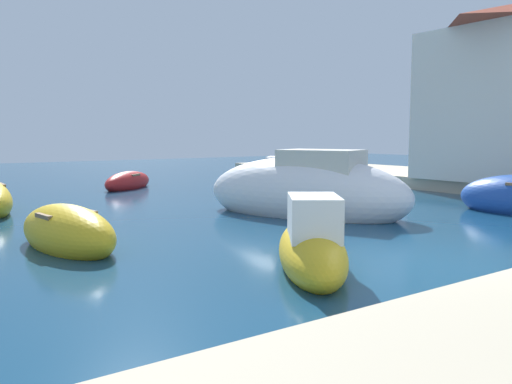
{
  "coord_description": "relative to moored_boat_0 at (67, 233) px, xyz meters",
  "views": [
    {
      "loc": [
        -7.61,
        -5.61,
        2.24
      ],
      "look_at": [
        1.52,
        7.52,
        0.5
      ],
      "focal_mm": 36.88,
      "sensor_mm": 36.0,
      "label": 1
    }
  ],
  "objects": [
    {
      "name": "moored_boat_9",
      "position": [
        2.9,
        -4.0,
        0.05
      ],
      "size": [
        2.88,
        3.49,
        1.49
      ],
      "rotation": [
        0.0,
        0.0,
        0.96
      ],
      "color": "gold",
      "rests_on": "ground"
    },
    {
      "name": "moored_boat_0",
      "position": [
        0.0,
        0.0,
        0.0
      ],
      "size": [
        1.72,
        3.34,
        1.13
      ],
      "rotation": [
        0.0,
        0.0,
        1.72
      ],
      "color": "gold",
      "rests_on": "ground"
    },
    {
      "name": "moored_boat_8",
      "position": [
        5.36,
        10.63,
        -0.06
      ],
      "size": [
        3.21,
        2.97,
        0.92
      ],
      "rotation": [
        0.0,
        0.0,
        0.71
      ],
      "color": "#B21E1E",
      "rests_on": "ground"
    },
    {
      "name": "moored_boat_2",
      "position": [
        10.15,
        6.64,
        0.08
      ],
      "size": [
        3.3,
        3.35,
        1.58
      ],
      "rotation": [
        0.0,
        0.0,
        3.94
      ],
      "color": "#B21E1E",
      "rests_on": "ground"
    },
    {
      "name": "moored_boat_6",
      "position": [
        6.73,
        0.69,
        0.32
      ],
      "size": [
        4.63,
        6.53,
        2.31
      ],
      "rotation": [
        0.0,
        0.0,
        1.99
      ],
      "color": "white",
      "rests_on": "ground"
    },
    {
      "name": "ground",
      "position": [
        4.83,
        -4.91,
        -0.32
      ],
      "size": [
        80.0,
        80.0,
        0.0
      ],
      "primitive_type": "plane",
      "color": "navy"
    }
  ]
}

